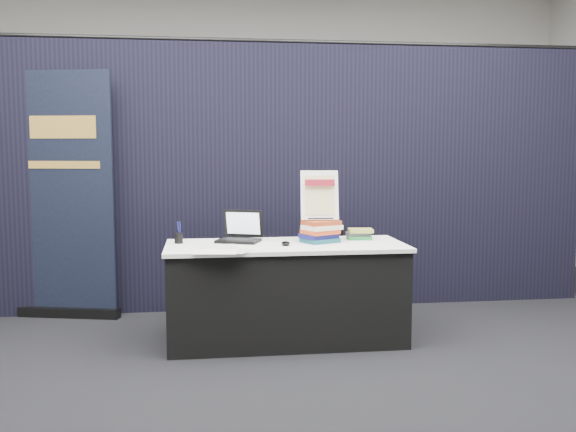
# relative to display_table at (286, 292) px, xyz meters

# --- Properties ---
(floor) EXTENTS (8.00, 8.00, 0.00)m
(floor) POSITION_rel_display_table_xyz_m (0.00, -0.55, -0.38)
(floor) COLOR black
(floor) RESTS_ON ground
(wall_back) EXTENTS (8.00, 0.02, 3.50)m
(wall_back) POSITION_rel_display_table_xyz_m (0.00, 3.45, 1.37)
(wall_back) COLOR beige
(wall_back) RESTS_ON floor
(drape_partition) EXTENTS (6.00, 0.08, 2.40)m
(drape_partition) POSITION_rel_display_table_xyz_m (0.00, 1.05, 0.82)
(drape_partition) COLOR black
(drape_partition) RESTS_ON floor
(display_table) EXTENTS (1.80, 0.75, 0.75)m
(display_table) POSITION_rel_display_table_xyz_m (0.00, 0.00, 0.00)
(display_table) COLOR black
(display_table) RESTS_ON floor
(laptop) EXTENTS (0.37, 0.35, 0.24)m
(laptop) POSITION_rel_display_table_xyz_m (-0.35, 0.18, 0.43)
(laptop) COLOR black
(laptop) RESTS_ON display_table
(mouse) EXTENTS (0.07, 0.10, 0.03)m
(mouse) POSITION_rel_display_table_xyz_m (-0.01, -0.08, 0.39)
(mouse) COLOR black
(mouse) RESTS_ON display_table
(brochure_left) EXTENTS (0.28, 0.20, 0.00)m
(brochure_left) POSITION_rel_display_table_xyz_m (-0.52, -0.06, 0.38)
(brochure_left) COLOR silver
(brochure_left) RESTS_ON display_table
(brochure_mid) EXTENTS (0.32, 0.30, 0.00)m
(brochure_mid) POSITION_rel_display_table_xyz_m (-0.41, -0.29, 0.38)
(brochure_mid) COLOR silver
(brochure_mid) RESTS_ON display_table
(brochure_right) EXTENTS (0.33, 0.25, 0.00)m
(brochure_right) POSITION_rel_display_table_xyz_m (-0.53, -0.32, 0.38)
(brochure_right) COLOR white
(brochure_right) RESTS_ON display_table
(pen_cup) EXTENTS (0.07, 0.07, 0.08)m
(pen_cup) POSITION_rel_display_table_xyz_m (-0.80, 0.13, 0.42)
(pen_cup) COLOR black
(pen_cup) RESTS_ON display_table
(book_stack_tall) EXTENTS (0.30, 0.27, 0.17)m
(book_stack_tall) POSITION_rel_display_table_xyz_m (0.27, 0.04, 0.46)
(book_stack_tall) COLOR #195562
(book_stack_tall) RESTS_ON display_table
(book_stack_short) EXTENTS (0.20, 0.16, 0.08)m
(book_stack_short) POSITION_rel_display_table_xyz_m (0.62, 0.18, 0.42)
(book_stack_short) COLOR #207937
(book_stack_short) RESTS_ON display_table
(info_sign) EXTENTS (0.30, 0.16, 0.39)m
(info_sign) POSITION_rel_display_table_xyz_m (0.27, 0.07, 0.73)
(info_sign) COLOR black
(info_sign) RESTS_ON book_stack_tall
(pullup_banner) EXTENTS (0.90, 0.31, 2.13)m
(pullup_banner) POSITION_rel_display_table_xyz_m (-1.79, 0.95, 0.57)
(pullup_banner) COLOR black
(pullup_banner) RESTS_ON floor
(stacking_chair) EXTENTS (0.40, 0.41, 0.79)m
(stacking_chair) POSITION_rel_display_table_xyz_m (0.42, 0.56, 0.07)
(stacking_chair) COLOR black
(stacking_chair) RESTS_ON floor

